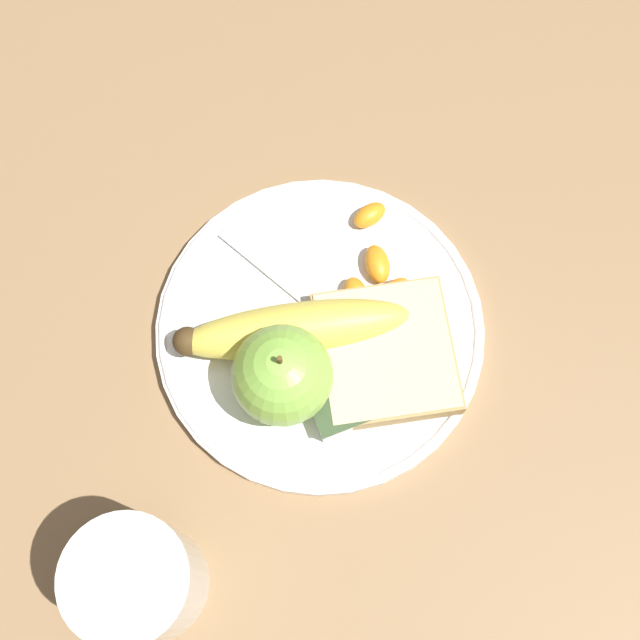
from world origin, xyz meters
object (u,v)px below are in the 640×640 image
(juice_glass, at_px, (139,581))
(plate, at_px, (320,330))
(jam_packet, at_px, (335,403))
(bread_slice, at_px, (386,354))
(fork, at_px, (321,310))
(apple, at_px, (282,375))
(banana, at_px, (291,328))

(juice_glass, bearing_deg, plate, -53.92)
(juice_glass, xyz_separation_m, jam_packet, (0.07, -0.17, -0.02))
(jam_packet, bearing_deg, bread_slice, -66.47)
(plate, xyz_separation_m, fork, (0.01, -0.01, 0.01))
(apple, height_order, fork, apple)
(plate, bearing_deg, jam_packet, 168.92)
(apple, relative_size, fork, 0.51)
(fork, distance_m, jam_packet, 0.08)
(bread_slice, bearing_deg, fork, 30.98)
(apple, distance_m, fork, 0.07)
(plate, height_order, jam_packet, jam_packet)
(plate, distance_m, jam_packet, 0.06)
(plate, xyz_separation_m, juice_glass, (-0.13, 0.18, 0.04))
(juice_glass, xyz_separation_m, fork, (0.14, -0.18, -0.03))
(banana, height_order, jam_packet, banana)
(plate, xyz_separation_m, apple, (-0.03, 0.04, 0.04))
(plate, height_order, apple, apple)
(plate, bearing_deg, juice_glass, 126.08)
(plate, height_order, bread_slice, bread_slice)
(apple, bearing_deg, banana, -28.36)
(juice_glass, bearing_deg, apple, -54.80)
(juice_glass, height_order, apple, juice_glass)
(apple, bearing_deg, jam_packet, -132.26)
(banana, bearing_deg, jam_packet, -170.66)
(apple, bearing_deg, juice_glass, 125.20)
(fork, bearing_deg, bread_slice, 3.09)
(apple, xyz_separation_m, banana, (0.04, -0.02, -0.02))
(bread_slice, bearing_deg, banana, 54.74)
(plate, relative_size, jam_packet, 5.48)
(bread_slice, bearing_deg, jam_packet, 113.53)
(banana, distance_m, jam_packet, 0.06)
(fork, height_order, jam_packet, jam_packet)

